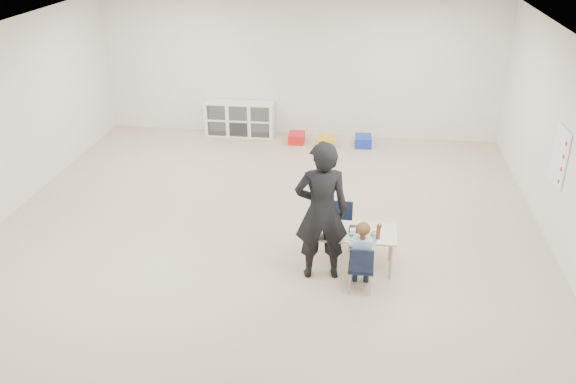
# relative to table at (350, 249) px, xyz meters

# --- Properties ---
(room) EXTENTS (9.00, 9.02, 2.80)m
(room) POSITION_rel_table_xyz_m (-1.24, 0.56, 1.13)
(room) COLOR #B7A78C
(room) RESTS_ON ground
(table) EXTENTS (1.16, 0.59, 0.53)m
(table) POSITION_rel_table_xyz_m (0.00, 0.00, 0.00)
(table) COLOR beige
(table) RESTS_ON ground
(chair_near) EXTENTS (0.31, 0.29, 0.64)m
(chair_near) POSITION_rel_table_xyz_m (0.15, -0.51, 0.05)
(chair_near) COLOR black
(chair_near) RESTS_ON ground
(chair_far) EXTENTS (0.31, 0.29, 0.64)m
(chair_far) POSITION_rel_table_xyz_m (-0.15, 0.51, 0.05)
(chair_far) COLOR black
(chair_far) RESTS_ON ground
(child) EXTENTS (0.43, 0.43, 1.00)m
(child) POSITION_rel_table_xyz_m (0.15, -0.51, 0.23)
(child) COLOR #BCD2FF
(child) RESTS_ON chair_near
(lunch_tray_near) EXTENTS (0.22, 0.16, 0.03)m
(lunch_tray_near) POSITION_rel_table_xyz_m (0.08, 0.03, 0.28)
(lunch_tray_near) COLOR black
(lunch_tray_near) RESTS_ON table
(lunch_tray_far) EXTENTS (0.22, 0.16, 0.03)m
(lunch_tray_far) POSITION_rel_table_xyz_m (-0.36, 0.09, 0.28)
(lunch_tray_far) COLOR black
(lunch_tray_far) RESTS_ON table
(milk_carton) EXTENTS (0.07, 0.07, 0.10)m
(milk_carton) POSITION_rel_table_xyz_m (0.02, -0.13, 0.31)
(milk_carton) COLOR white
(milk_carton) RESTS_ON table
(bread_roll) EXTENTS (0.09, 0.09, 0.07)m
(bread_roll) POSITION_rel_table_xyz_m (0.30, -0.08, 0.29)
(bread_roll) COLOR #BA824C
(bread_roll) RESTS_ON table
(apple_near) EXTENTS (0.07, 0.07, 0.07)m
(apple_near) POSITION_rel_table_xyz_m (-0.16, 0.08, 0.30)
(apple_near) COLOR maroon
(apple_near) RESTS_ON table
(apple_far) EXTENTS (0.07, 0.07, 0.07)m
(apple_far) POSITION_rel_table_xyz_m (-0.50, -0.04, 0.30)
(apple_far) COLOR maroon
(apple_far) RESTS_ON table
(cubby_shelf) EXTENTS (1.40, 0.40, 0.70)m
(cubby_shelf) POSITION_rel_table_xyz_m (-2.44, 4.84, 0.08)
(cubby_shelf) COLOR white
(cubby_shelf) RESTS_ON ground
(rules_poster) EXTENTS (0.02, 0.60, 0.80)m
(rules_poster) POSITION_rel_table_xyz_m (2.74, 1.16, 0.98)
(rules_poster) COLOR white
(rules_poster) RESTS_ON room
(adult) EXTENTS (0.73, 0.55, 1.83)m
(adult) POSITION_rel_table_xyz_m (-0.37, -0.25, 0.65)
(adult) COLOR black
(adult) RESTS_ON ground
(bin_red) EXTENTS (0.32, 0.40, 0.19)m
(bin_red) POSITION_rel_table_xyz_m (-1.23, 4.54, -0.17)
(bin_red) COLOR red
(bin_red) RESTS_ON ground
(bin_yellow) EXTENTS (0.32, 0.41, 0.20)m
(bin_yellow) POSITION_rel_table_xyz_m (-0.64, 4.40, -0.17)
(bin_yellow) COLOR gold
(bin_yellow) RESTS_ON ground
(bin_blue) EXTENTS (0.34, 0.43, 0.20)m
(bin_blue) POSITION_rel_table_xyz_m (0.09, 4.51, -0.17)
(bin_blue) COLOR #162BA6
(bin_blue) RESTS_ON ground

